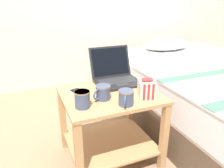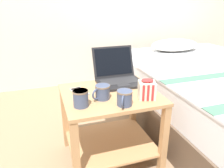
{
  "view_description": "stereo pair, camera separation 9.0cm",
  "coord_description": "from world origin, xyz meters",
  "views": [
    {
      "loc": [
        -0.5,
        -1.25,
        1.11
      ],
      "look_at": [
        0.0,
        -0.04,
        0.6
      ],
      "focal_mm": 35.0,
      "sensor_mm": 36.0,
      "label": 1
    },
    {
      "loc": [
        -0.41,
        -1.28,
        1.11
      ],
      "look_at": [
        0.0,
        -0.04,
        0.6
      ],
      "focal_mm": 35.0,
      "sensor_mm": 36.0,
      "label": 2
    }
  ],
  "objects": [
    {
      "name": "mug_front_left",
      "position": [
        -0.07,
        -0.07,
        0.57
      ],
      "size": [
        0.13,
        0.09,
        0.09
      ],
      "color": "#3F4C6B",
      "rests_on": "bedside_table"
    },
    {
      "name": "bedside_table",
      "position": [
        0.0,
        0.0,
        0.34
      ],
      "size": [
        0.63,
        0.55,
        0.52
      ],
      "color": "tan",
      "rests_on": "ground_plane"
    },
    {
      "name": "snack_bag",
      "position": [
        0.19,
        -0.15,
        0.58
      ],
      "size": [
        0.13,
        0.12,
        0.13
      ],
      "color": "silver",
      "rests_on": "bedside_table"
    },
    {
      "name": "mug_front_right",
      "position": [
        -0.22,
        -0.13,
        0.58
      ],
      "size": [
        0.09,
        0.13,
        0.1
      ],
      "color": "#3F4C6B",
      "rests_on": "bedside_table"
    },
    {
      "name": "mug_mid_center",
      "position": [
        0.02,
        -0.2,
        0.58
      ],
      "size": [
        0.1,
        0.12,
        0.09
      ],
      "color": "#3F4C6B",
      "rests_on": "bedside_table"
    },
    {
      "name": "ground_plane",
      "position": [
        0.0,
        0.0,
        0.0
      ],
      "size": [
        8.0,
        8.0,
        0.0
      ],
      "primitive_type": "plane",
      "color": "#937556"
    },
    {
      "name": "bed",
      "position": [
        1.14,
        0.18,
        0.27
      ],
      "size": [
        1.5,
        2.16,
        0.67
      ],
      "color": "brown",
      "rests_on": "ground_plane"
    },
    {
      "name": "laptop",
      "position": [
        0.12,
        0.18,
        0.57
      ],
      "size": [
        0.33,
        0.33,
        0.25
      ],
      "color": "black",
      "rests_on": "bedside_table"
    },
    {
      "name": "cell_phone",
      "position": [
        -0.19,
        0.08,
        0.53
      ],
      "size": [
        0.12,
        0.17,
        0.01
      ],
      "color": "#B7BABC",
      "rests_on": "bedside_table"
    }
  ]
}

